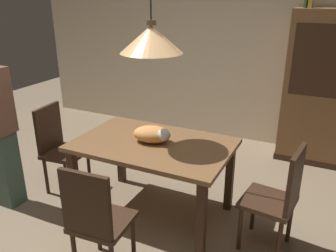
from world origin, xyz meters
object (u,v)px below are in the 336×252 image
object	(u,v)px
pendant_lamp	(151,39)
hutch_bookcase	(333,93)
dining_table	(153,153)
cat_sleeping	(153,134)
chair_right_side	(279,196)
chair_left_side	(59,145)
chair_near_front	(96,218)

from	to	relation	value
pendant_lamp	hutch_bookcase	world-z (taller)	pendant_lamp
dining_table	cat_sleeping	bearing A→B (deg)	118.35
dining_table	hutch_bookcase	world-z (taller)	hutch_bookcase
chair_right_side	hutch_bookcase	distance (m)	2.00
chair_left_side	hutch_bookcase	size ratio (longest dim) A/B	0.50
chair_left_side	cat_sleeping	bearing A→B (deg)	0.96
pendant_lamp	chair_near_front	bearing A→B (deg)	-89.66
hutch_bookcase	dining_table	bearing A→B (deg)	-125.84
chair_right_side	cat_sleeping	xyz separation A→B (m)	(-1.13, 0.02, 0.32)
chair_right_side	cat_sleeping	size ratio (longest dim) A/B	2.33
hutch_bookcase	chair_near_front	bearing A→B (deg)	-116.33
chair_near_front	chair_right_side	xyz separation A→B (m)	(1.12, 0.87, 0.00)
chair_left_side	chair_right_side	world-z (taller)	same
dining_table	cat_sleeping	xyz separation A→B (m)	(-0.01, 0.01, 0.18)
dining_table	cat_sleeping	size ratio (longest dim) A/B	3.50
dining_table	pendant_lamp	bearing A→B (deg)	90.00
pendant_lamp	cat_sleeping	bearing A→B (deg)	118.35
chair_left_side	hutch_bookcase	bearing A→B (deg)	37.56
cat_sleeping	pendant_lamp	distance (m)	0.84
chair_near_front	chair_right_side	world-z (taller)	same
chair_left_side	chair_near_front	world-z (taller)	same
pendant_lamp	hutch_bookcase	size ratio (longest dim) A/B	0.70
chair_near_front	hutch_bookcase	world-z (taller)	hutch_bookcase
chair_right_side	dining_table	bearing A→B (deg)	179.53
chair_near_front	cat_sleeping	world-z (taller)	chair_near_front
dining_table	chair_left_side	world-z (taller)	chair_left_side
chair_right_side	pendant_lamp	bearing A→B (deg)	179.53
chair_near_front	chair_right_side	distance (m)	1.42
dining_table	chair_near_front	size ratio (longest dim) A/B	1.51
dining_table	hutch_bookcase	bearing A→B (deg)	54.16
chair_near_front	dining_table	bearing A→B (deg)	90.34
cat_sleeping	chair_right_side	bearing A→B (deg)	-1.02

